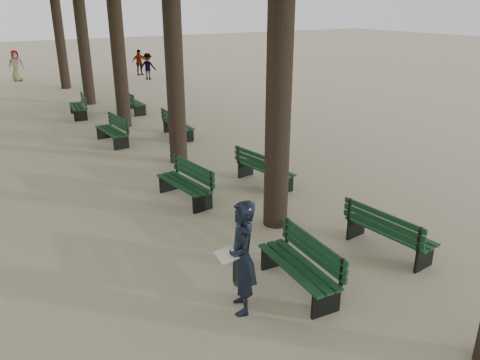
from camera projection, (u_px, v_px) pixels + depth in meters
ground at (310, 321)px, 7.11m from camera, size 120.00×120.00×0.00m
bench_left_0 at (298, 275)px, 7.81m from camera, size 0.72×1.84×0.92m
bench_left_1 at (185, 190)px, 11.31m from camera, size 0.76×1.85×0.92m
bench_left_2 at (112, 136)px, 15.86m from camera, size 0.68×1.83×0.92m
bench_left_3 at (78, 111)px, 19.54m from camera, size 0.80×1.86×0.92m
bench_right_0 at (388, 239)px, 8.98m from camera, size 0.74×1.85×0.92m
bench_right_1 at (265, 175)px, 12.32m from camera, size 0.80×1.86×0.92m
bench_right_2 at (178, 129)px, 16.66m from camera, size 0.66×1.83×0.92m
bench_right_3 at (134, 106)px, 20.34m from camera, size 0.57×1.80×0.92m
man_with_map at (242, 258)px, 7.06m from camera, size 0.74×0.82×1.84m
pedestrian_d at (16, 66)px, 28.22m from camera, size 0.91×0.41×1.82m
pedestrian_c at (139, 62)px, 30.50m from camera, size 0.96×0.35×1.63m
pedestrian_b at (148, 66)px, 28.79m from camera, size 0.99×0.90×1.59m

